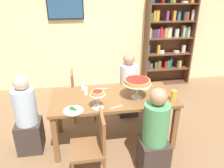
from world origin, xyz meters
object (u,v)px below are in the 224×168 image
(diner_head_west, at_px, (27,120))
(cutlery_knife_near, at_px, (102,88))
(water_glass_clear_near, at_px, (82,86))
(cutlery_fork_near, at_px, (117,107))
(diner_near_right, at_px, (155,138))
(deep_dish_pizza_stand, at_px, (137,82))
(television, at_px, (65,8))
(chair_far_left, at_px, (80,93))
(bookshelf, at_px, (168,36))
(dining_table, at_px, (113,102))
(chair_near_left, at_px, (93,144))
(beer_glass_amber_short, at_px, (174,96))
(salad_plate_far_diner, at_px, (73,110))
(diner_far_right, at_px, (128,89))
(salad_plate_near_diner, at_px, (143,86))
(water_glass_clear_far, at_px, (86,91))
(beer_glass_amber_tall, at_px, (129,84))
(personal_pizza_stand, at_px, (98,96))

(diner_head_west, distance_m, cutlery_knife_near, 1.14)
(water_glass_clear_near, height_order, cutlery_fork_near, water_glass_clear_near)
(diner_near_right, xyz_separation_m, cutlery_knife_near, (-0.52, 0.98, 0.25))
(diner_head_west, distance_m, deep_dish_pizza_stand, 1.59)
(diner_head_west, xyz_separation_m, cutlery_knife_near, (1.07, 0.31, 0.25))
(television, bearing_deg, diner_near_right, -69.68)
(chair_far_left, distance_m, cutlery_fork_near, 1.16)
(bookshelf, distance_m, cutlery_knife_near, 2.49)
(dining_table, distance_m, chair_near_left, 0.78)
(chair_far_left, relative_size, beer_glass_amber_short, 5.68)
(salad_plate_far_diner, distance_m, water_glass_clear_near, 0.66)
(salad_plate_far_diner, height_order, water_glass_clear_near, water_glass_clear_near)
(diner_far_right, distance_m, chair_far_left, 0.86)
(bookshelf, bearing_deg, deep_dish_pizza_stand, -121.90)
(diner_head_west, relative_size, beer_glass_amber_short, 7.51)
(television, distance_m, diner_head_west, 2.54)
(dining_table, distance_m, diner_near_right, 0.81)
(diner_head_west, distance_m, salad_plate_far_diner, 0.75)
(salad_plate_near_diner, bearing_deg, chair_near_left, -132.86)
(bookshelf, distance_m, salad_plate_near_diner, 2.12)
(diner_near_right, xyz_separation_m, diner_head_west, (-1.59, 0.67, 0.00))
(diner_head_west, bearing_deg, salad_plate_far_diner, -24.60)
(dining_table, xyz_separation_m, chair_near_left, (-0.35, -0.68, -0.16))
(diner_near_right, bearing_deg, salad_plate_near_diner, -7.02)
(salad_plate_near_diner, bearing_deg, water_glass_clear_far, -173.00)
(beer_glass_amber_tall, height_order, beer_glass_amber_short, beer_glass_amber_short)
(beer_glass_amber_short, distance_m, water_glass_clear_near, 1.34)
(beer_glass_amber_short, bearing_deg, chair_near_left, -159.81)
(salad_plate_near_diner, relative_size, water_glass_clear_near, 2.46)
(salad_plate_near_diner, distance_m, cutlery_knife_near, 0.64)
(diner_far_right, relative_size, cutlery_knife_near, 6.39)
(beer_glass_amber_tall, bearing_deg, diner_near_right, -83.29)
(diner_head_west, height_order, beer_glass_amber_tall, diner_head_west)
(deep_dish_pizza_stand, bearing_deg, dining_table, 164.96)
(deep_dish_pizza_stand, bearing_deg, beer_glass_amber_short, -20.43)
(dining_table, bearing_deg, television, 107.03)
(bookshelf, xyz_separation_m, television, (-2.27, 0.10, 0.63))
(chair_far_left, relative_size, personal_pizza_stand, 3.65)
(diner_near_right, xyz_separation_m, water_glass_clear_near, (-0.81, 1.01, 0.30))
(diner_near_right, bearing_deg, cutlery_knife_near, 28.03)
(bookshelf, distance_m, chair_near_left, 3.39)
(chair_far_left, xyz_separation_m, chair_near_left, (0.12, -1.41, 0.00))
(diner_far_right, relative_size, cutlery_fork_near, 6.39)
(diner_head_west, height_order, chair_far_left, diner_head_west)
(beer_glass_amber_tall, bearing_deg, television, 116.34)
(diner_head_west, height_order, water_glass_clear_near, diner_head_west)
(water_glass_clear_far, distance_m, cutlery_fork_near, 0.58)
(chair_far_left, xyz_separation_m, beer_glass_amber_tall, (0.75, -0.50, 0.33))
(diner_far_right, bearing_deg, cutlery_fork_near, -21.23)
(beer_glass_amber_tall, relative_size, water_glass_clear_near, 1.46)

